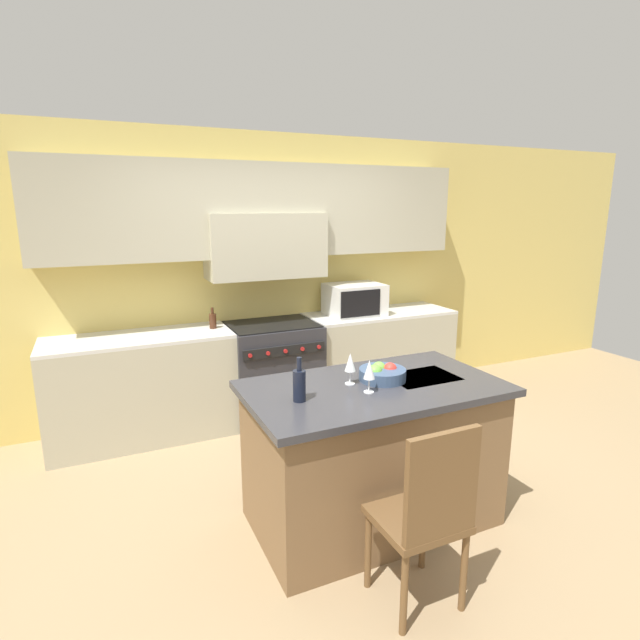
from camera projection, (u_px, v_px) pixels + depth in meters
ground_plane at (350, 499)px, 3.50m from camera, size 10.00×10.00×0.00m
back_cabinetry at (261, 249)px, 4.81m from camera, size 10.00×0.46×2.70m
back_counter at (272, 369)px, 4.85m from camera, size 3.96×0.62×0.93m
range_stove at (273, 370)px, 4.83m from camera, size 0.84×0.70×0.93m
microwave at (355, 299)px, 5.07m from camera, size 0.55×0.44×0.32m
kitchen_island at (373, 453)px, 3.19m from camera, size 1.60×0.90×0.93m
island_chair at (427, 511)px, 2.43m from camera, size 0.42×0.40×1.02m
wine_bottle at (299, 385)px, 2.81m from camera, size 0.07×0.07×0.26m
wine_glass_near at (369, 370)px, 2.93m from camera, size 0.07×0.07×0.20m
wine_glass_far at (350, 363)px, 3.07m from camera, size 0.07×0.07×0.20m
fruit_bowl at (382, 373)px, 3.17m from camera, size 0.30×0.30×0.11m
oil_bottle_on_counter at (213, 320)px, 4.52m from camera, size 0.06×0.06×0.19m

